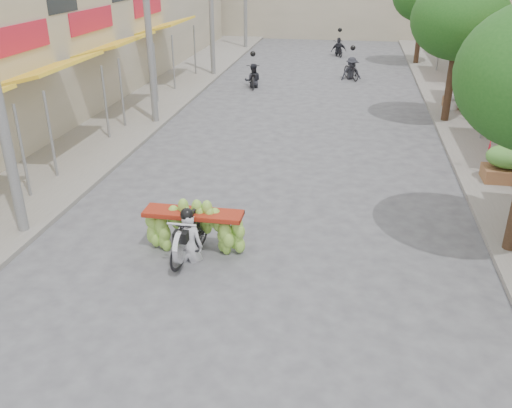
% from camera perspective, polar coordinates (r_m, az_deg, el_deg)
% --- Properties ---
extents(ground, '(120.00, 120.00, 0.00)m').
position_cam_1_polar(ground, '(9.31, -3.50, -14.46)').
color(ground, '#57575C').
rests_on(ground, ground).
extents(sidewalk_left, '(4.00, 60.00, 0.12)m').
position_cam_1_polar(sidewalk_left, '(24.38, -11.70, 10.57)').
color(sidewalk_left, gray).
rests_on(sidewalk_left, ground).
extents(sidewalk_right, '(4.00, 60.00, 0.12)m').
position_cam_1_polar(sidewalk_right, '(23.33, 22.77, 8.51)').
color(sidewalk_right, gray).
rests_on(sidewalk_right, ground).
extents(shophouse_row_left, '(9.77, 40.00, 6.00)m').
position_cam_1_polar(shophouse_row_left, '(25.24, -24.24, 16.28)').
color(shophouse_row_left, tan).
rests_on(shophouse_row_left, ground).
extents(utility_pole_mid, '(0.60, 0.24, 8.00)m').
position_cam_1_polar(utility_pole_mid, '(20.38, -11.39, 19.21)').
color(utility_pole_mid, slate).
rests_on(utility_pole_mid, ground).
extents(street_tree_mid, '(3.40, 3.40, 5.25)m').
position_cam_1_polar(street_tree_mid, '(21.39, 20.64, 17.77)').
color(street_tree_mid, '#3A2719').
rests_on(street_tree_mid, ground).
extents(produce_crate_mid, '(1.20, 0.88, 1.16)m').
position_cam_1_polar(produce_crate_mid, '(16.46, 25.00, 4.16)').
color(produce_crate_mid, brown).
rests_on(produce_crate_mid, ground).
extents(produce_crate_far, '(1.20, 0.88, 1.16)m').
position_cam_1_polar(produce_crate_far, '(23.97, 20.69, 10.87)').
color(produce_crate_far, brown).
rests_on(produce_crate_far, ground).
extents(banana_motorbike, '(2.20, 1.89, 2.00)m').
position_cam_1_polar(banana_motorbike, '(11.46, -6.88, -2.40)').
color(banana_motorbike, black).
rests_on(banana_motorbike, ground).
extents(market_umbrella, '(2.12, 2.12, 1.71)m').
position_cam_1_polar(market_umbrella, '(16.21, 24.35, 10.50)').
color(market_umbrella, red).
rests_on(market_umbrella, ground).
extents(pedestrian, '(0.90, 0.68, 1.62)m').
position_cam_1_polar(pedestrian, '(23.51, 20.27, 11.23)').
color(pedestrian, silver).
rests_on(pedestrian, ground).
extents(bg_motorbike_a, '(0.93, 1.79, 1.95)m').
position_cam_1_polar(bg_motorbike_a, '(26.59, -0.33, 13.73)').
color(bg_motorbike_a, black).
rests_on(bg_motorbike_a, ground).
extents(bg_motorbike_b, '(1.19, 1.70, 1.95)m').
position_cam_1_polar(bg_motorbike_b, '(28.70, 10.06, 14.44)').
color(bg_motorbike_b, black).
rests_on(bg_motorbike_b, ground).
extents(bg_motorbike_c, '(1.08, 1.67, 1.95)m').
position_cam_1_polar(bg_motorbike_c, '(35.51, 8.74, 16.41)').
color(bg_motorbike_c, black).
rests_on(bg_motorbike_c, ground).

